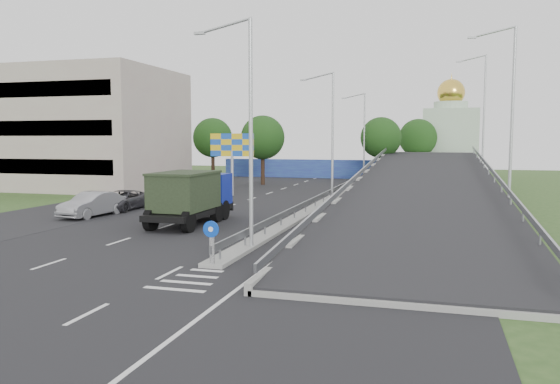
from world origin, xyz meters
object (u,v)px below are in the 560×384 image
(church, at_px, (450,137))
(parked_car_c, at_px, (122,200))
(dump_truck, at_px, (191,195))
(lamp_post_mid, at_px, (330,129))
(parked_car_b, at_px, (92,204))
(sign_bollard, at_px, (212,242))
(billboard, at_px, (232,149))
(lamp_post_near, at_px, (247,120))
(lamp_post_far, at_px, (363,132))

(church, bearing_deg, parked_car_c, -118.00)
(dump_truck, distance_m, parked_car_c, 8.89)
(church, bearing_deg, lamp_post_mid, -106.22)
(church, distance_m, parked_car_b, 52.29)
(church, height_order, parked_car_b, church)
(sign_bollard, relative_size, dump_truck, 0.23)
(church, height_order, billboard, church)
(lamp_post_near, xyz_separation_m, lamp_post_far, (0.00, 40.00, 0.00))
(church, distance_m, dump_truck, 50.47)
(lamp_post_mid, relative_size, church, 0.73)
(lamp_post_near, relative_size, lamp_post_far, 1.00)
(church, relative_size, billboard, 2.51)
(sign_bollard, height_order, church, church)
(lamp_post_near, distance_m, church, 54.90)
(billboard, bearing_deg, dump_truck, -77.53)
(lamp_post_near, bearing_deg, sign_bollard, -91.64)
(lamp_post_near, height_order, church, church)
(lamp_post_far, xyz_separation_m, parked_car_b, (-13.14, -32.73, -5.01))
(parked_car_c, bearing_deg, lamp_post_mid, 35.04)
(parked_car_b, xyz_separation_m, parked_car_c, (0.03, 3.47, -0.11))
(billboard, xyz_separation_m, parked_car_c, (-4.00, -11.26, -3.49))
(sign_bollard, distance_m, lamp_post_far, 44.08)
(dump_truck, bearing_deg, billboard, 102.85)
(sign_bollard, relative_size, lamp_post_near, 0.17)
(lamp_post_far, relative_size, parked_car_c, 2.02)
(lamp_post_near, height_order, parked_car_b, lamp_post_near)
(lamp_post_mid, bearing_deg, parked_car_c, -144.77)
(dump_truck, distance_m, parked_car_b, 7.70)
(dump_truck, relative_size, parked_car_b, 1.47)
(lamp_post_mid, distance_m, church, 35.41)
(sign_bollard, distance_m, billboard, 27.53)
(sign_bollard, relative_size, church, 0.12)
(parked_car_b, height_order, parked_car_c, parked_car_b)
(lamp_post_mid, xyz_separation_m, parked_car_b, (-13.14, -12.73, -5.01))
(dump_truck, bearing_deg, sign_bollard, -60.70)
(lamp_post_far, height_order, church, church)
(sign_bollard, bearing_deg, billboard, 109.21)
(dump_truck, relative_size, parked_car_c, 1.43)
(lamp_post_far, xyz_separation_m, billboard, (-9.11, -18.00, -1.62))
(sign_bollard, height_order, dump_truck, dump_truck)
(sign_bollard, bearing_deg, church, 80.19)
(lamp_post_near, relative_size, billboard, 1.83)
(lamp_post_mid, distance_m, dump_truck, 15.52)
(church, xyz_separation_m, parked_car_b, (-23.03, -46.73, -4.51))
(lamp_post_mid, bearing_deg, church, 73.78)
(lamp_post_mid, bearing_deg, dump_truck, -111.93)
(billboard, bearing_deg, sign_bollard, -70.79)
(sign_bollard, xyz_separation_m, dump_truck, (-5.49, 9.93, 0.70))
(billboard, bearing_deg, lamp_post_mid, -12.38)
(lamp_post_far, distance_m, parked_car_b, 35.62)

